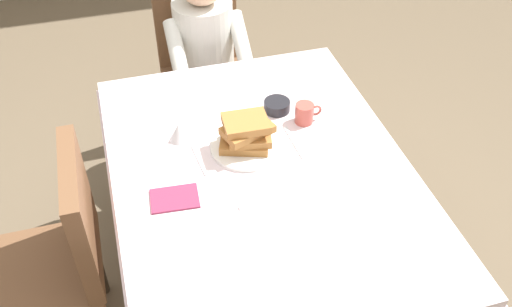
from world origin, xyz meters
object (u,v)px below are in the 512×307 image
object	(u,v)px
diner_person	(205,49)
knife_right_of_plate	(294,142)
breakfast_stack	(247,133)
spoon_near_edge	(259,203)
cup_coffee	(305,113)
plate_breakfast	(246,147)
chair_left_side	(63,250)
fork_left_of_plate	(199,160)
syrup_pitcher	(179,132)
bowl_butter	(277,106)
dining_table_main	(262,187)
chair_diner	(201,57)

from	to	relation	value
diner_person	knife_right_of_plate	xyz separation A→B (m)	(0.17, -0.90, 0.07)
breakfast_stack	spoon_near_edge	distance (m)	0.30
cup_coffee	plate_breakfast	bearing A→B (deg)	-160.58
chair_left_side	fork_left_of_plate	size ratio (longest dim) A/B	5.17
syrup_pitcher	spoon_near_edge	distance (m)	0.47
diner_person	fork_left_of_plate	world-z (taller)	diner_person
bowl_butter	plate_breakfast	bearing A→B (deg)	-133.12
chair_left_side	cup_coffee	world-z (taller)	chair_left_side
chair_left_side	spoon_near_edge	size ratio (longest dim) A/B	6.20
dining_table_main	fork_left_of_plate	xyz separation A→B (m)	(-0.21, 0.12, 0.09)
syrup_pitcher	bowl_butter	bearing A→B (deg)	10.18
chair_left_side	bowl_butter	world-z (taller)	chair_left_side
chair_diner	spoon_near_edge	size ratio (longest dim) A/B	6.20
bowl_butter	knife_right_of_plate	distance (m)	0.22
breakfast_stack	cup_coffee	size ratio (longest dim) A/B	2.03
diner_person	fork_left_of_plate	size ratio (longest dim) A/B	6.22
dining_table_main	syrup_pitcher	bearing A→B (deg)	135.77
dining_table_main	chair_diner	world-z (taller)	chair_diner
plate_breakfast	bowl_butter	world-z (taller)	bowl_butter
plate_breakfast	knife_right_of_plate	size ratio (longest dim) A/B	1.40
bowl_butter	breakfast_stack	bearing A→B (deg)	-132.34
breakfast_stack	syrup_pitcher	size ratio (longest dim) A/B	2.87
dining_table_main	fork_left_of_plate	distance (m)	0.26
fork_left_of_plate	knife_right_of_plate	xyz separation A→B (m)	(0.38, 0.00, 0.00)
diner_person	plate_breakfast	xyz separation A→B (m)	(-0.02, -0.88, 0.08)
fork_left_of_plate	syrup_pitcher	bearing A→B (deg)	14.09
diner_person	spoon_near_edge	world-z (taller)	diner_person
chair_diner	syrup_pitcher	world-z (taller)	chair_diner
plate_breakfast	fork_left_of_plate	distance (m)	0.19
cup_coffee	syrup_pitcher	size ratio (longest dim) A/B	1.41
chair_left_side	syrup_pitcher	size ratio (longest dim) A/B	11.63
plate_breakfast	bowl_butter	xyz separation A→B (m)	(0.19, 0.20, 0.01)
chair_diner	chair_left_side	xyz separation A→B (m)	(-0.77, -1.17, 0.00)
chair_left_side	knife_right_of_plate	size ratio (longest dim) A/B	4.65
breakfast_stack	knife_right_of_plate	size ratio (longest dim) A/B	1.15
chair_diner	fork_left_of_plate	xyz separation A→B (m)	(-0.21, -1.05, 0.21)
chair_left_side	breakfast_stack	world-z (taller)	chair_left_side
cup_coffee	chair_diner	bearing A→B (deg)	105.03
plate_breakfast	syrup_pitcher	world-z (taller)	syrup_pitcher
dining_table_main	cup_coffee	bearing A→B (deg)	42.95
chair_diner	fork_left_of_plate	bearing A→B (deg)	78.63
syrup_pitcher	fork_left_of_plate	size ratio (longest dim) A/B	0.44
chair_left_side	cup_coffee	bearing A→B (deg)	-77.19
dining_table_main	cup_coffee	world-z (taller)	cup_coffee
chair_diner	bowl_butter	size ratio (longest dim) A/B	8.45
diner_person	knife_right_of_plate	bearing A→B (deg)	100.59
chair_diner	plate_breakfast	bearing A→B (deg)	88.78
chair_left_side	fork_left_of_plate	xyz separation A→B (m)	(0.56, 0.12, 0.21)
dining_table_main	breakfast_stack	bearing A→B (deg)	100.14
cup_coffee	spoon_near_edge	world-z (taller)	cup_coffee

